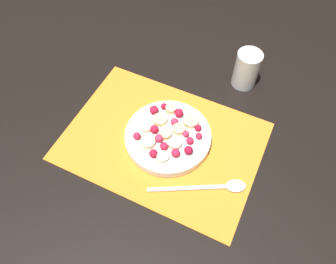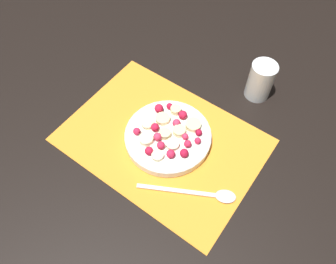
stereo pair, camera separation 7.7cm
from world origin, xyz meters
TOP-DOWN VIEW (x-y plane):
  - ground_plane at (0.00, 0.00)m, footprint 3.00×3.00m
  - placemat at (0.00, 0.00)m, footprint 0.46×0.33m
  - fruit_bowl at (-0.01, -0.01)m, footprint 0.21×0.21m
  - spoon at (-0.16, 0.06)m, footprint 0.20×0.12m
  - drinking_glass at (-0.12, -0.27)m, footprint 0.07×0.07m

SIDE VIEW (x-z plane):
  - ground_plane at x=0.00m, z-range 0.00..0.00m
  - placemat at x=0.00m, z-range 0.00..0.01m
  - spoon at x=-0.16m, z-range 0.01..0.01m
  - fruit_bowl at x=-0.01m, z-range 0.00..0.04m
  - drinking_glass at x=-0.12m, z-range 0.00..0.10m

